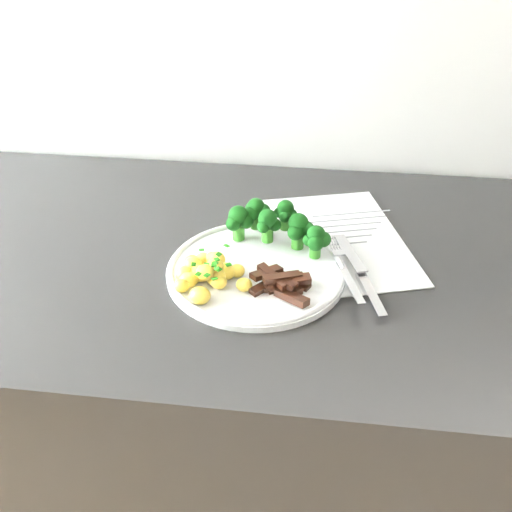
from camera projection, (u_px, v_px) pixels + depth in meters
name	position (u px, v px, depth m)	size (l,w,h in m)	color
counter	(310.00, 459.00, 1.09)	(2.37, 0.59, 0.89)	black
recipe_paper	(336.00, 239.00, 0.89)	(0.27, 0.32, 0.00)	white
plate	(256.00, 270.00, 0.81)	(0.25, 0.25, 0.01)	white
broccoli	(278.00, 223.00, 0.84)	(0.15, 0.09, 0.06)	#246017
potatoes	(207.00, 273.00, 0.78)	(0.10, 0.11, 0.04)	#F4DE53
beef_strips	(282.00, 282.00, 0.77)	(0.08, 0.08, 0.02)	black
fork	(346.00, 272.00, 0.79)	(0.05, 0.16, 0.01)	silver
knife	(365.00, 282.00, 0.79)	(0.07, 0.18, 0.02)	silver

